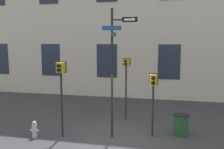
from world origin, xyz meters
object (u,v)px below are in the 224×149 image
object	(u,v)px
pedestrian_signal_right	(153,88)
trash_bin	(181,125)
pedestrian_signal_left	(61,80)
fire_hydrant	(35,129)
pedestrian_signal_across	(126,73)
street_sign_pole	(114,64)

from	to	relation	value
pedestrian_signal_right	trash_bin	world-z (taller)	pedestrian_signal_right
pedestrian_signal_left	fire_hydrant	xyz separation A→B (m)	(-1.02, -0.33, -1.96)
pedestrian_signal_right	pedestrian_signal_across	bearing A→B (deg)	126.15
street_sign_pole	pedestrian_signal_right	xyz separation A→B (m)	(1.47, 0.44, -0.92)
street_sign_pole	pedestrian_signal_right	distance (m)	1.79
pedestrian_signal_left	pedestrian_signal_right	xyz separation A→B (m)	(3.46, 0.80, -0.33)
pedestrian_signal_left	pedestrian_signal_across	size ratio (longest dim) A/B	1.00
fire_hydrant	pedestrian_signal_right	bearing A→B (deg)	14.03
pedestrian_signal_across	fire_hydrant	distance (m)	4.74
street_sign_pole	pedestrian_signal_right	world-z (taller)	street_sign_pole
pedestrian_signal_left	trash_bin	world-z (taller)	pedestrian_signal_left
pedestrian_signal_right	trash_bin	xyz separation A→B (m)	(1.11, 0.35, -1.52)
pedestrian_signal_left	pedestrian_signal_across	world-z (taller)	pedestrian_signal_left
street_sign_pole	pedestrian_signal_left	distance (m)	2.11
pedestrian_signal_right	fire_hydrant	distance (m)	4.90
fire_hydrant	pedestrian_signal_across	bearing A→B (deg)	43.97
street_sign_pole	pedestrian_signal_left	bearing A→B (deg)	-169.91
street_sign_pole	pedestrian_signal_across	xyz separation A→B (m)	(0.09, 2.32, -0.61)
pedestrian_signal_across	pedestrian_signal_right	bearing A→B (deg)	-53.85
pedestrian_signal_across	trash_bin	world-z (taller)	pedestrian_signal_across
street_sign_pole	trash_bin	bearing A→B (deg)	17.02
pedestrian_signal_right	fire_hydrant	size ratio (longest dim) A/B	3.76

